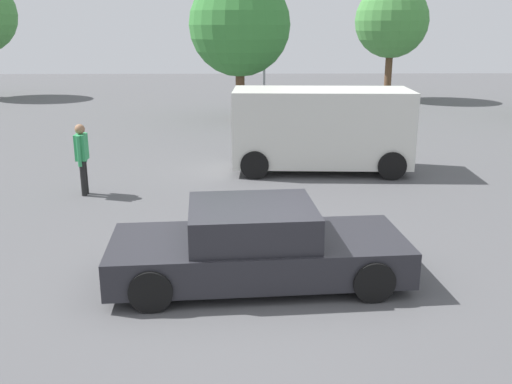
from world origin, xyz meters
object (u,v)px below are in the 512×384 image
at_px(dog, 218,207).
at_px(van_white, 321,128).
at_px(pedestrian, 82,153).
at_px(sedan_foreground, 257,246).
at_px(light_post_near, 264,19).

bearing_deg(dog, van_white, -147.75).
height_order(van_white, pedestrian, van_white).
distance_m(sedan_foreground, pedestrian, 6.38).
bearing_deg(pedestrian, sedan_foreground, 128.77).
height_order(pedestrian, light_post_near, light_post_near).
bearing_deg(sedan_foreground, pedestrian, 125.57).
height_order(sedan_foreground, pedestrian, pedestrian).
xyz_separation_m(sedan_foreground, van_white, (1.94, 7.16, 0.64)).
relative_size(sedan_foreground, dog, 7.73).
height_order(sedan_foreground, van_white, van_white).
bearing_deg(sedan_foreground, van_white, 70.50).
bearing_deg(sedan_foreground, light_post_near, 83.52).
xyz_separation_m(van_white, pedestrian, (-6.02, -2.28, -0.19)).
distance_m(sedan_foreground, van_white, 7.45).
xyz_separation_m(dog, pedestrian, (-3.32, 1.77, 0.80)).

